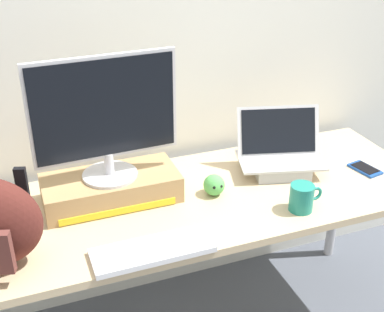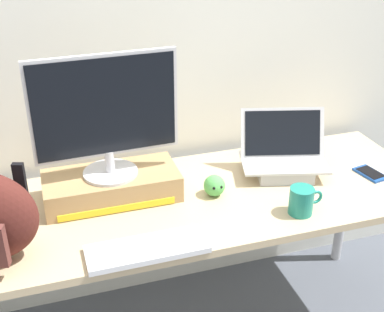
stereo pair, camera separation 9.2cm
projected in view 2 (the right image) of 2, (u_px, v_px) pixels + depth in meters
The scene contains 9 objects.
back_wall at pixel (160, 23), 2.10m from camera, with size 7.00×0.10×2.60m, color silver.
desk at pixel (192, 212), 2.02m from camera, with size 1.94×0.68×0.72m.
toner_box_yellow at pixel (112, 186), 1.96m from camera, with size 0.51×0.24×0.10m.
desktop_monitor at pixel (106, 115), 1.83m from camera, with size 0.53×0.21×0.46m.
open_laptop at pixel (283, 161), 2.14m from camera, with size 0.39×0.30×0.26m.
external_keyboard at pixel (147, 249), 1.68m from camera, with size 0.40×0.14×0.02m.
coffee_mug at pixel (302, 201), 1.87m from camera, with size 0.13×0.09×0.10m.
cell_phone at pixel (370, 173), 2.14m from camera, with size 0.10×0.15×0.01m.
plush_toy at pixel (214, 186), 1.98m from camera, with size 0.08×0.08×0.08m.
Camera 2 is at (-0.51, -1.61, 1.78)m, focal length 47.96 mm.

